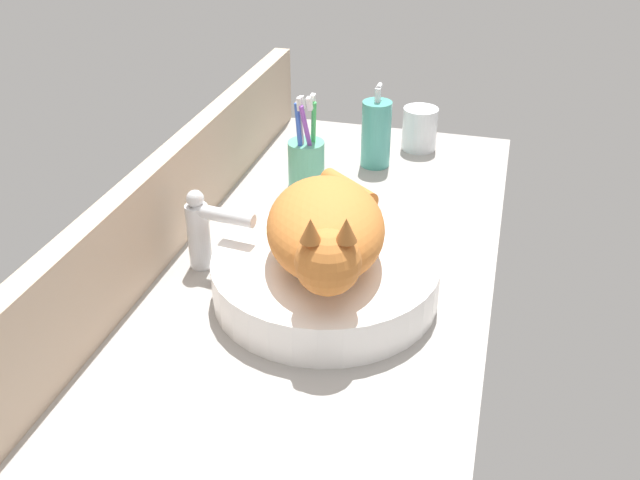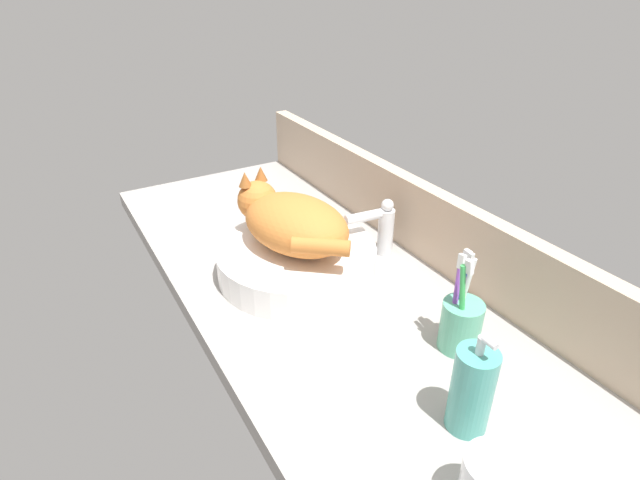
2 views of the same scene
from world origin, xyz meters
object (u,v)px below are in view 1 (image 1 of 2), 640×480
at_px(soap_dispenser, 376,134).
at_px(cat, 326,230).
at_px(sink_basin, 325,277).
at_px(water_glass, 419,131).
at_px(faucet, 204,229).
at_px(toothbrush_cup, 306,161).

bearing_deg(soap_dispenser, cat, -177.03).
distance_m(sink_basin, water_glass, 0.59).
xyz_separation_m(sink_basin, faucet, (0.02, 0.20, 0.04)).
relative_size(sink_basin, cat, 1.07).
bearing_deg(cat, toothbrush_cup, 20.55).
distance_m(cat, water_glass, 0.61).
relative_size(soap_dispenser, water_glass, 1.86).
xyz_separation_m(toothbrush_cup, water_glass, (0.24, -0.18, -0.01)).
bearing_deg(toothbrush_cup, sink_basin, -159.42).
bearing_deg(sink_basin, soap_dispenser, 2.51).
xyz_separation_m(cat, toothbrush_cup, (0.36, 0.14, -0.07)).
bearing_deg(faucet, cat, -99.88).
xyz_separation_m(soap_dispenser, water_glass, (0.11, -0.07, -0.03)).
distance_m(sink_basin, toothbrush_cup, 0.37).
xyz_separation_m(cat, faucet, (0.04, 0.21, -0.05)).
xyz_separation_m(faucet, soap_dispenser, (0.46, -0.18, -0.00)).
xyz_separation_m(soap_dispenser, toothbrush_cup, (-0.13, 0.11, -0.02)).
bearing_deg(sink_basin, toothbrush_cup, 20.58).
height_order(cat, water_glass, cat).
height_order(sink_basin, cat, cat).
bearing_deg(faucet, toothbrush_cup, -12.43).
bearing_deg(soap_dispenser, water_glass, -34.43).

